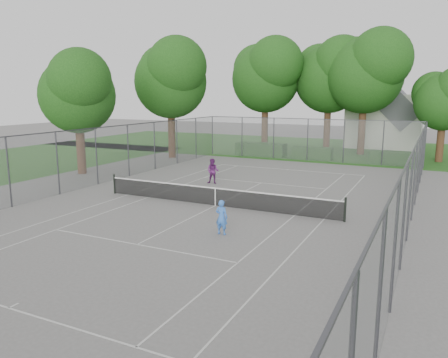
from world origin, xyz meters
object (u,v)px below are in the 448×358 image
at_px(house, 385,112).
at_px(woman_player, 213,171).
at_px(girl_player, 222,217).
at_px(tennis_net, 215,196).

distance_m(house, woman_player, 26.22).
distance_m(girl_player, woman_player, 10.10).
relative_size(house, girl_player, 6.44).
bearing_deg(tennis_net, woman_player, 118.68).
height_order(house, girl_player, house).
xyz_separation_m(girl_player, woman_player, (-4.96, 8.80, 0.08)).
height_order(tennis_net, girl_player, girl_player).
relative_size(tennis_net, girl_player, 9.11).
bearing_deg(girl_player, house, -93.10).
bearing_deg(house, tennis_net, -98.87).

